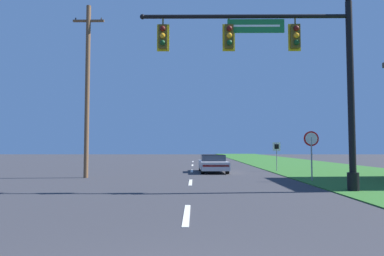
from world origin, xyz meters
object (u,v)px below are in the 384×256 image
at_px(stop_sign, 311,145).
at_px(utility_pole_near, 87,88).
at_px(route_sign_post, 277,150).
at_px(car_ahead, 213,163).
at_px(signal_mast, 293,68).

distance_m(stop_sign, utility_pole_near, 12.70).
distance_m(route_sign_post, utility_pole_near, 13.56).
bearing_deg(car_ahead, utility_pole_near, -149.55).
relative_size(signal_mast, stop_sign, 3.44).
xyz_separation_m(route_sign_post, utility_pole_near, (-12.04, -5.10, 3.62)).
relative_size(car_ahead, utility_pole_near, 0.46).
bearing_deg(stop_sign, route_sign_post, 90.53).
height_order(car_ahead, stop_sign, stop_sign).
height_order(route_sign_post, utility_pole_near, utility_pole_near).
height_order(signal_mast, car_ahead, signal_mast).
relative_size(signal_mast, utility_pole_near, 0.87).
relative_size(signal_mast, car_ahead, 1.90).
distance_m(signal_mast, route_sign_post, 11.71).
bearing_deg(signal_mast, car_ahead, 104.32).
bearing_deg(stop_sign, signal_mast, -117.21).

